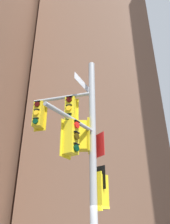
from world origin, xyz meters
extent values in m
cube|color=brown|center=(-3.10, 20.76, 26.71)|extent=(14.16, 14.16, 53.41)
cylinder|color=#9EA0A3|center=(0.00, 0.00, 3.84)|extent=(0.23, 0.23, 7.69)
cylinder|color=#9EA0A3|center=(-1.15, 0.05, 6.35)|extent=(2.30, 0.22, 0.13)
cylinder|color=#9EA0A3|center=(-0.41, -1.10, 4.85)|extent=(0.94, 2.24, 0.13)
cube|color=yellow|center=(-0.80, 0.22, 5.75)|extent=(0.48, 0.05, 1.14)
cube|color=yellow|center=(-0.80, 0.03, 5.75)|extent=(0.35, 0.35, 1.00)
cylinder|color=#360605|center=(-0.81, -0.17, 6.10)|extent=(0.20, 0.07, 0.20)
cube|color=black|center=(-0.81, -0.17, 6.22)|extent=(0.22, 0.08, 0.02)
cylinder|color=yellow|center=(-0.81, -0.17, 5.75)|extent=(0.20, 0.07, 0.20)
cube|color=black|center=(-0.81, -0.17, 5.87)|extent=(0.22, 0.08, 0.02)
cylinder|color=#06311C|center=(-0.81, -0.17, 5.40)|extent=(0.20, 0.07, 0.20)
cube|color=black|center=(-0.81, -0.17, 5.52)|extent=(0.22, 0.08, 0.02)
cube|color=gold|center=(-2.06, 0.28, 5.75)|extent=(0.48, 0.05, 1.14)
cube|color=gold|center=(-2.07, 0.09, 5.75)|extent=(0.35, 0.35, 1.00)
cylinder|color=#360605|center=(-2.08, -0.11, 6.10)|extent=(0.20, 0.07, 0.20)
cube|color=black|center=(-2.08, -0.12, 6.22)|extent=(0.22, 0.08, 0.02)
cylinder|color=yellow|center=(-2.08, -0.11, 5.75)|extent=(0.20, 0.07, 0.20)
cube|color=black|center=(-2.08, -0.12, 5.87)|extent=(0.22, 0.08, 0.02)
cylinder|color=#06311C|center=(-2.08, -0.11, 5.40)|extent=(0.20, 0.07, 0.20)
cube|color=black|center=(-2.08, -0.12, 5.52)|extent=(0.22, 0.08, 0.02)
cube|color=yellow|center=(-0.59, -1.03, 4.25)|extent=(0.20, 0.46, 1.14)
cube|color=yellow|center=(-0.41, -1.10, 4.25)|extent=(0.44, 0.44, 1.00)
cylinder|color=red|center=(-0.23, -1.17, 4.60)|extent=(0.13, 0.21, 0.20)
cube|color=black|center=(-0.22, -1.17, 4.72)|extent=(0.14, 0.23, 0.02)
cylinder|color=#3C2C06|center=(-0.23, -1.17, 4.25)|extent=(0.13, 0.21, 0.20)
cube|color=black|center=(-0.22, -1.17, 4.37)|extent=(0.14, 0.23, 0.02)
cylinder|color=#06311C|center=(-0.23, -1.17, 3.90)|extent=(0.13, 0.21, 0.20)
cube|color=black|center=(-0.22, -1.17, 4.02)|extent=(0.14, 0.23, 0.02)
cube|color=yellow|center=(0.07, 0.10, 2.93)|extent=(0.41, 0.31, 1.14)
cube|color=yellow|center=(0.18, 0.25, 2.93)|extent=(0.47, 0.47, 1.00)
cylinder|color=#360605|center=(0.30, 0.42, 3.28)|extent=(0.20, 0.17, 0.20)
cube|color=black|center=(0.31, 0.42, 3.40)|extent=(0.22, 0.19, 0.02)
cylinder|color=#3C2C06|center=(0.30, 0.42, 2.93)|extent=(0.20, 0.17, 0.20)
cube|color=black|center=(0.31, 0.42, 3.05)|extent=(0.22, 0.19, 0.02)
cylinder|color=#19C672|center=(0.30, 0.42, 2.58)|extent=(0.20, 0.17, 0.20)
cube|color=black|center=(0.31, 0.42, 2.70)|extent=(0.22, 0.19, 0.02)
cube|color=yellow|center=(-0.12, -0.03, 4.69)|extent=(0.15, 0.47, 1.14)
cube|color=yellow|center=(-0.30, -0.08, 4.69)|extent=(0.41, 0.41, 1.00)
cylinder|color=#360605|center=(-0.50, -0.13, 5.04)|extent=(0.11, 0.21, 0.20)
cube|color=black|center=(-0.50, -0.13, 5.16)|extent=(0.13, 0.23, 0.02)
cylinder|color=yellow|center=(-0.50, -0.13, 4.69)|extent=(0.11, 0.21, 0.20)
cube|color=black|center=(-0.50, -0.13, 4.81)|extent=(0.13, 0.23, 0.02)
cylinder|color=#06311C|center=(-0.50, -0.13, 4.34)|extent=(0.11, 0.21, 0.20)
cube|color=black|center=(-0.50, -0.13, 4.46)|extent=(0.13, 0.23, 0.02)
cube|color=yellow|center=(-0.12, -0.01, 4.70)|extent=(0.08, 0.48, 1.14)
cube|color=yellow|center=(-0.31, -0.03, 4.70)|extent=(0.37, 0.37, 1.00)
cylinder|color=#360605|center=(-0.51, -0.05, 5.05)|extent=(0.08, 0.20, 0.20)
cube|color=black|center=(-0.52, -0.05, 5.17)|extent=(0.09, 0.23, 0.02)
cylinder|color=#3C2C06|center=(-0.51, -0.05, 4.70)|extent=(0.08, 0.20, 0.20)
cube|color=black|center=(-0.52, -0.05, 4.82)|extent=(0.09, 0.23, 0.02)
cylinder|color=#19C672|center=(-0.51, -0.05, 4.35)|extent=(0.08, 0.20, 0.20)
cube|color=black|center=(-0.52, -0.05, 4.47)|extent=(0.09, 0.23, 0.02)
cube|color=white|center=(-0.34, 0.08, 6.83)|extent=(0.33, 1.36, 0.28)
cube|color=#19479E|center=(-0.34, 0.08, 6.83)|extent=(0.31, 1.32, 0.24)
cube|color=red|center=(0.15, 0.16, 4.39)|extent=(0.49, 0.44, 0.80)
cube|color=white|center=(0.15, 0.16, 4.39)|extent=(0.45, 0.41, 0.76)
cube|color=black|center=(0.11, 0.19, 3.34)|extent=(0.53, 0.30, 0.72)
cube|color=white|center=(0.11, 0.19, 3.34)|extent=(0.50, 0.28, 0.68)
camera|label=1|loc=(1.52, -7.36, 1.73)|focal=38.66mm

